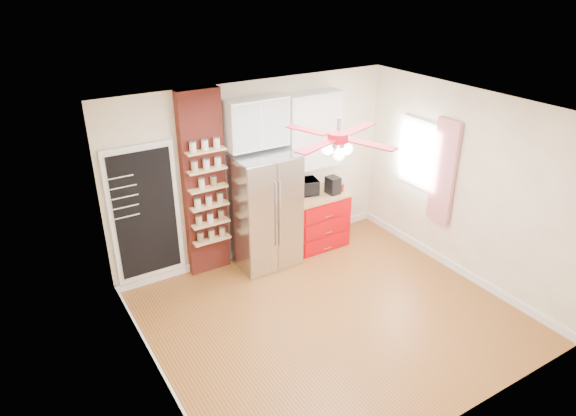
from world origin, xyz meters
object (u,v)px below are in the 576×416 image
red_cabinet (317,219)px  ceiling_fan (338,138)px  fridge (265,210)px  pantry_jar_oats (202,184)px  toaster_oven (303,187)px  coffee_maker (333,185)px  canister_left (341,187)px

red_cabinet → ceiling_fan: size_ratio=0.67×
fridge → pantry_jar_oats: size_ratio=12.25×
fridge → ceiling_fan: size_ratio=1.25×
red_cabinet → pantry_jar_oats: size_ratio=6.58×
red_cabinet → toaster_oven: (-0.20, 0.10, 0.57)m
coffee_maker → canister_left: size_ratio=1.99×
ceiling_fan → pantry_jar_oats: bearing=117.9°
toaster_oven → coffee_maker: 0.46m
fridge → coffee_maker: (1.19, -0.06, 0.16)m
pantry_jar_oats → toaster_oven: bearing=0.1°
ceiling_fan → pantry_jar_oats: (-0.94, 1.78, -0.98)m
canister_left → pantry_jar_oats: (-2.23, 0.21, 0.48)m
coffee_maker → red_cabinet: bearing=151.3°
toaster_oven → coffee_maker: bearing=-13.9°
fridge → toaster_oven: bearing=10.8°
ceiling_fan → pantry_jar_oats: size_ratio=9.80×
coffee_maker → canister_left: 0.17m
coffee_maker → canister_left: coffee_maker is taller
coffee_maker → fridge: bearing=174.7°
ceiling_fan → coffee_maker: 2.39m
fridge → canister_left: fridge is taller
fridge → red_cabinet: size_ratio=1.86×
toaster_oven → pantry_jar_oats: pantry_jar_oats is taller
fridge → pantry_jar_oats: (-0.89, 0.15, 0.57)m
ceiling_fan → fridge: bearing=91.8°
toaster_oven → red_cabinet: bearing=-13.9°
ceiling_fan → toaster_oven: 2.38m
coffee_maker → pantry_jar_oats: pantry_jar_oats is taller
canister_left → coffee_maker: bearing=175.9°
red_cabinet → toaster_oven: 0.61m
toaster_oven → coffee_maker: (0.42, -0.20, 0.01)m
ceiling_fan → pantry_jar_oats: 2.23m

